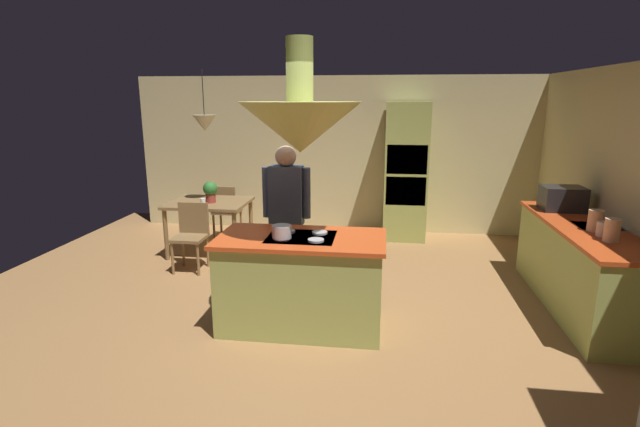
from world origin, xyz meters
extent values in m
plane|color=#9E7042|center=(0.00, 0.00, 0.00)|extent=(8.16, 8.16, 0.00)
cube|color=beige|center=(0.00, 3.45, 1.27)|extent=(6.80, 0.10, 2.55)
cube|color=#A8B259|center=(0.00, -0.20, 0.44)|extent=(1.54, 0.80, 0.87)
cube|color=#D14C1E|center=(0.00, -0.20, 0.89)|extent=(1.60, 0.86, 0.04)
cube|color=black|center=(0.00, -0.20, 0.91)|extent=(0.64, 0.52, 0.01)
cylinder|color=#B2B2B7|center=(-0.16, -0.33, 0.92)|extent=(0.15, 0.15, 0.02)
cylinder|color=#B2B2B7|center=(0.16, -0.33, 0.92)|extent=(0.15, 0.15, 0.02)
cylinder|color=#B2B2B7|center=(-0.16, -0.07, 0.92)|extent=(0.15, 0.15, 0.02)
cylinder|color=#B2B2B7|center=(0.16, -0.07, 0.92)|extent=(0.15, 0.15, 0.02)
cube|color=#A8B259|center=(2.84, 0.60, 0.44)|extent=(0.62, 2.33, 0.87)
cube|color=#D14C1E|center=(2.84, 0.60, 0.89)|extent=(0.66, 2.37, 0.04)
cube|color=#B2B2B7|center=(3.00, 0.60, 0.83)|extent=(0.48, 0.36, 0.16)
cube|color=#A8B259|center=(1.10, 3.05, 1.07)|extent=(0.66, 0.62, 2.14)
cube|color=black|center=(1.10, 2.76, 1.30)|extent=(0.60, 0.04, 0.44)
cube|color=black|center=(1.10, 2.76, 0.82)|extent=(0.60, 0.04, 0.44)
cube|color=olive|center=(-1.70, 1.90, 0.74)|extent=(1.10, 0.92, 0.04)
cylinder|color=olive|center=(-2.19, 1.50, 0.36)|extent=(0.06, 0.06, 0.72)
cylinder|color=olive|center=(-1.21, 1.50, 0.36)|extent=(0.06, 0.06, 0.72)
cylinder|color=olive|center=(-2.19, 2.30, 0.36)|extent=(0.06, 0.06, 0.72)
cylinder|color=olive|center=(-1.21, 2.30, 0.36)|extent=(0.06, 0.06, 0.72)
cylinder|color=tan|center=(-0.37, 0.50, 0.42)|extent=(0.14, 0.14, 0.84)
cylinder|color=tan|center=(-0.19, 0.50, 0.42)|extent=(0.14, 0.14, 0.84)
cube|color=#3F4C66|center=(-0.28, 0.50, 1.16)|extent=(0.36, 0.22, 0.65)
cylinder|color=#3F4C66|center=(-0.50, 0.50, 1.20)|extent=(0.09, 0.09, 0.55)
cylinder|color=#3F4C66|center=(-0.06, 0.50, 1.20)|extent=(0.09, 0.09, 0.55)
sphere|color=tan|center=(-0.28, 0.50, 1.59)|extent=(0.23, 0.23, 0.23)
cone|color=#A8B259|center=(0.00, -0.20, 1.94)|extent=(1.10, 1.10, 0.45)
cylinder|color=#A8B259|center=(0.00, -0.20, 2.44)|extent=(0.24, 0.24, 0.55)
cone|color=beige|center=(-1.70, 1.90, 1.86)|extent=(0.32, 0.32, 0.22)
cylinder|color=black|center=(-1.70, 1.90, 2.27)|extent=(0.01, 0.01, 0.60)
cube|color=olive|center=(-1.70, 1.14, 0.44)|extent=(0.40, 0.40, 0.04)
cube|color=olive|center=(-1.70, 1.32, 0.66)|extent=(0.40, 0.04, 0.42)
cylinder|color=olive|center=(-1.87, 0.97, 0.21)|extent=(0.04, 0.04, 0.43)
cylinder|color=olive|center=(-1.53, 0.97, 0.21)|extent=(0.04, 0.04, 0.43)
cylinder|color=olive|center=(-1.87, 1.31, 0.21)|extent=(0.04, 0.04, 0.43)
cylinder|color=olive|center=(-1.53, 1.31, 0.21)|extent=(0.04, 0.04, 0.43)
cube|color=olive|center=(-1.70, 2.66, 0.44)|extent=(0.40, 0.40, 0.04)
cube|color=olive|center=(-1.70, 2.48, 0.66)|extent=(0.40, 0.04, 0.42)
cylinder|color=olive|center=(-1.53, 2.83, 0.21)|extent=(0.04, 0.04, 0.43)
cylinder|color=olive|center=(-1.87, 2.83, 0.21)|extent=(0.04, 0.04, 0.43)
cylinder|color=olive|center=(-1.53, 2.49, 0.21)|extent=(0.04, 0.04, 0.43)
cylinder|color=olive|center=(-1.87, 2.49, 0.21)|extent=(0.04, 0.04, 0.43)
cylinder|color=#99382D|center=(-1.65, 1.84, 0.82)|extent=(0.14, 0.14, 0.12)
sphere|color=#2D722D|center=(-1.65, 1.84, 0.96)|extent=(0.20, 0.20, 0.20)
cylinder|color=white|center=(-1.70, 1.67, 0.81)|extent=(0.07, 0.07, 0.09)
cylinder|color=#E0B78C|center=(2.84, 0.02, 1.02)|extent=(0.14, 0.14, 0.22)
cylinder|color=silver|center=(2.84, 0.20, 0.98)|extent=(0.11, 0.11, 0.14)
cylinder|color=#E0B78C|center=(2.84, 0.38, 1.02)|extent=(0.14, 0.14, 0.21)
cube|color=#232326|center=(2.84, 1.30, 1.05)|extent=(0.46, 0.36, 0.28)
cylinder|color=#B2B2B7|center=(-0.16, -0.33, 0.99)|extent=(0.18, 0.18, 0.12)
camera|label=1|loc=(0.76, -4.50, 2.19)|focal=26.88mm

